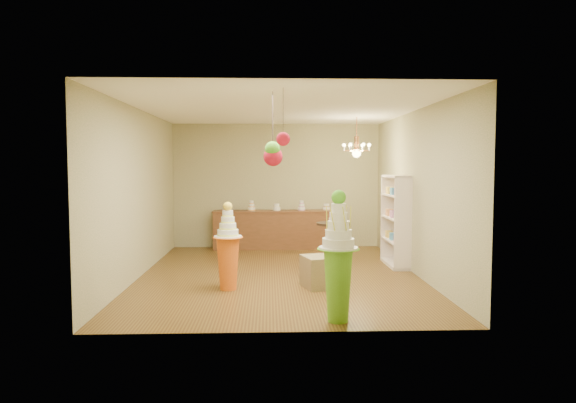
{
  "coord_description": "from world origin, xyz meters",
  "views": [
    {
      "loc": [
        -0.18,
        -9.26,
        1.99
      ],
      "look_at": [
        0.16,
        0.0,
        1.34
      ],
      "focal_mm": 32.0,
      "sensor_mm": 36.0,
      "label": 1
    }
  ],
  "objects_px": {
    "pedestal_orange": "(228,255)",
    "round_table": "(333,238)",
    "sideboard": "(277,229)",
    "pedestal_green": "(338,268)"
  },
  "relations": [
    {
      "from": "pedestal_green",
      "to": "sideboard",
      "type": "distance_m",
      "value": 5.87
    },
    {
      "from": "sideboard",
      "to": "round_table",
      "type": "bearing_deg",
      "value": -63.64
    },
    {
      "from": "pedestal_green",
      "to": "sideboard",
      "type": "bearing_deg",
      "value": 96.82
    },
    {
      "from": "pedestal_orange",
      "to": "sideboard",
      "type": "height_order",
      "value": "pedestal_orange"
    },
    {
      "from": "sideboard",
      "to": "round_table",
      "type": "height_order",
      "value": "sideboard"
    },
    {
      "from": "pedestal_green",
      "to": "round_table",
      "type": "distance_m",
      "value": 3.64
    },
    {
      "from": "pedestal_green",
      "to": "pedestal_orange",
      "type": "relative_size",
      "value": 1.19
    },
    {
      "from": "pedestal_orange",
      "to": "round_table",
      "type": "xyz_separation_m",
      "value": [
        1.93,
        1.86,
        -0.0
      ]
    },
    {
      "from": "pedestal_orange",
      "to": "round_table",
      "type": "relative_size",
      "value": 1.63
    },
    {
      "from": "sideboard",
      "to": "round_table",
      "type": "relative_size",
      "value": 3.5
    }
  ]
}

